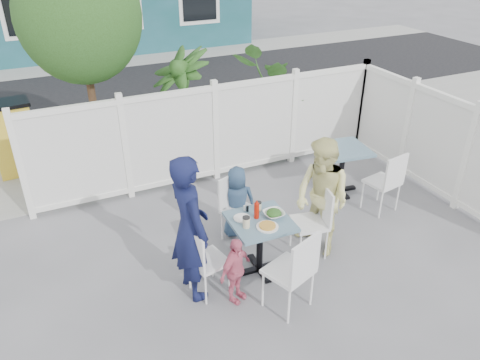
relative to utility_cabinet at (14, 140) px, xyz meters
name	(u,v)px	position (x,y,z in m)	size (l,w,h in m)	color
ground	(281,260)	(2.88, -4.00, -0.60)	(80.00, 80.00, 0.00)	slate
near_sidewalk	(184,146)	(2.88, -0.20, -0.60)	(24.00, 2.60, 0.01)	gray
street	(136,91)	(2.88, 3.50, -0.60)	(24.00, 5.00, 0.01)	black
far_sidewalk	(111,62)	(2.88, 6.60, -0.60)	(24.00, 1.60, 0.01)	gray
fence_back	(215,135)	(2.98, -1.60, 0.18)	(5.86, 0.08, 1.60)	white
fence_right	(435,145)	(5.88, -3.40, 0.18)	(0.08, 3.66, 1.60)	white
tree	(79,16)	(1.28, -0.70, 1.99)	(1.80, 1.62, 3.59)	#382316
utility_cabinet	(14,140)	(0.00, 0.00, 0.00)	(0.65, 0.46, 1.21)	gold
potted_shrub_a	(183,110)	(2.67, -0.90, 0.41)	(1.14, 1.14, 2.03)	#234516
potted_shrub_b	(280,102)	(4.50, -1.00, 0.32)	(1.66, 1.44, 1.84)	#234516
main_table	(260,232)	(2.54, -4.04, -0.03)	(0.72, 0.72, 0.74)	#3E5F71
spare_table	(343,158)	(4.58, -2.86, -0.01)	(0.81, 0.81, 0.76)	#3E5F71
chair_left	(203,257)	(1.78, -4.13, -0.09)	(0.46, 0.47, 0.88)	white
chair_right	(316,216)	(3.35, -4.00, -0.06)	(0.49, 0.50, 0.94)	white
chair_back	(236,204)	(2.57, -3.28, -0.07)	(0.53, 0.52, 0.91)	white
chair_near	(295,268)	(2.57, -4.79, -0.01)	(0.58, 0.57, 1.01)	white
chair_spare	(388,179)	(4.82, -3.62, -0.05)	(0.50, 0.48, 0.95)	white
man	(190,228)	(1.68, -4.03, 0.27)	(0.64, 0.42, 1.75)	#11163C
woman	(322,198)	(3.43, -3.98, 0.18)	(0.76, 0.59, 1.56)	gold
boy	(237,202)	(2.62, -3.22, -0.09)	(0.50, 0.32, 1.02)	navy
toddler	(235,271)	(2.06, -4.38, -0.19)	(0.49, 0.20, 0.83)	#DC6683
plate_main	(267,227)	(2.55, -4.20, 0.14)	(0.26, 0.26, 0.02)	white
plate_side	(242,218)	(2.36, -3.91, 0.14)	(0.20, 0.20, 0.01)	white
salad_bowl	(274,214)	(2.73, -4.03, 0.17)	(0.24, 0.24, 0.06)	white
coffee_cup_a	(246,223)	(2.33, -4.09, 0.20)	(0.08, 0.08, 0.13)	beige
coffee_cup_b	(258,207)	(2.61, -3.84, 0.19)	(0.07, 0.07, 0.11)	beige
ketchup_bottle	(257,211)	(2.52, -3.97, 0.23)	(0.06, 0.06, 0.20)	#A81405
salt_shaker	(245,208)	(2.47, -3.77, 0.17)	(0.03, 0.03, 0.07)	white
pepper_shaker	(247,209)	(2.49, -3.80, 0.17)	(0.03, 0.03, 0.07)	black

